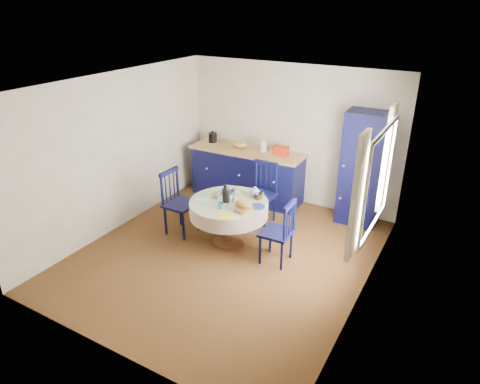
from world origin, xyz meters
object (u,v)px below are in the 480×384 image
at_px(mug_c, 259,197).
at_px(chair_left, 178,202).
at_px(dining_table, 230,209).
at_px(mug_a, 216,195).
at_px(chair_far, 261,193).
at_px(pantry_cabinet, 363,169).
at_px(chair_right, 279,232).
at_px(mug_b, 221,206).
at_px(mug_d, 230,189).
at_px(kitchen_counter, 247,173).
at_px(cobalt_bowl, 227,192).

bearing_deg(mug_c, chair_left, -163.55).
height_order(dining_table, mug_a, dining_table).
xyz_separation_m(chair_left, chair_far, (0.98, 0.97, -0.00)).
height_order(pantry_cabinet, chair_right, pantry_cabinet).
bearing_deg(chair_left, chair_right, -88.63).
relative_size(dining_table, mug_b, 12.11).
distance_m(dining_table, chair_right, 0.88).
relative_size(mug_b, mug_c, 0.74).
height_order(mug_a, mug_d, mug_a).
bearing_deg(chair_far, kitchen_counter, 133.61).
relative_size(chair_right, mug_d, 10.78).
bearing_deg(chair_right, mug_a, -97.37).
bearing_deg(cobalt_bowl, mug_d, 100.27).
relative_size(dining_table, chair_far, 1.14).
distance_m(kitchen_counter, dining_table, 1.70).
height_order(chair_right, cobalt_bowl, chair_right).
height_order(chair_left, mug_b, chair_left).
bearing_deg(mug_a, mug_b, -46.95).
height_order(chair_left, chair_right, chair_left).
xyz_separation_m(mug_a, cobalt_bowl, (0.07, 0.20, -0.02)).
relative_size(pantry_cabinet, mug_c, 14.35).
relative_size(chair_right, cobalt_bowl, 4.35).
bearing_deg(mug_b, chair_far, 86.17).
bearing_deg(chair_far, mug_d, -116.34).
xyz_separation_m(mug_b, mug_c, (0.34, 0.54, 0.01)).
bearing_deg(chair_right, mug_d, -113.17).
relative_size(dining_table, chair_left, 1.13).
bearing_deg(mug_b, chair_right, 10.93).
bearing_deg(mug_d, mug_c, -5.41).
bearing_deg(chair_far, mug_b, -93.19).
height_order(pantry_cabinet, mug_a, pantry_cabinet).
distance_m(dining_table, cobalt_bowl, 0.32).
height_order(mug_d, cobalt_bowl, mug_d).
bearing_deg(pantry_cabinet, kitchen_counter, -178.36).
bearing_deg(mug_a, mug_c, 23.29).
distance_m(pantry_cabinet, dining_table, 2.30).
distance_m(pantry_cabinet, chair_left, 3.03).
bearing_deg(dining_table, chair_far, 84.40).
distance_m(mug_d, cobalt_bowl, 0.11).
distance_m(kitchen_counter, cobalt_bowl, 1.46).
bearing_deg(cobalt_bowl, chair_left, -156.72).
relative_size(kitchen_counter, mug_c, 16.26).
bearing_deg(cobalt_bowl, mug_a, -110.49).
height_order(kitchen_counter, mug_a, kitchen_counter).
xyz_separation_m(kitchen_counter, chair_far, (0.67, -0.72, 0.04)).
bearing_deg(cobalt_bowl, dining_table, -51.45).
height_order(kitchen_counter, chair_left, kitchen_counter).
xyz_separation_m(chair_left, mug_d, (0.70, 0.42, 0.23)).
relative_size(pantry_cabinet, chair_right, 1.95).
bearing_deg(mug_a, dining_table, -4.60).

